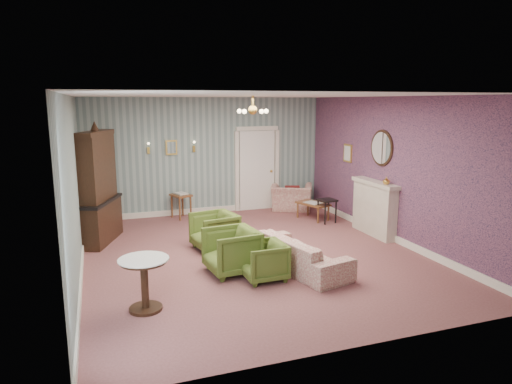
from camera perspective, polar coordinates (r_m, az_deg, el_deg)
name	(u,v)px	position (r m, az deg, el deg)	size (l,w,h in m)	color
floor	(253,255)	(8.62, -0.38, -7.77)	(7.00, 7.00, 0.00)	brown
ceiling	(253,96)	(8.15, -0.40, 11.89)	(7.00, 7.00, 0.00)	white
wall_back	(208,156)	(11.60, -6.03, 4.45)	(6.00, 6.00, 0.00)	slate
wall_front	(357,227)	(5.15, 12.39, -4.29)	(6.00, 6.00, 0.00)	slate
wall_left	(74,188)	(7.83, -21.63, 0.47)	(7.00, 7.00, 0.00)	slate
wall_right	(394,170)	(9.65, 16.73, 2.67)	(7.00, 7.00, 0.00)	slate
wall_right_floral	(393,170)	(9.64, 16.66, 2.67)	(7.00, 7.00, 0.00)	#A7536A
door	(257,169)	(11.97, 0.12, 2.93)	(1.12, 0.12, 2.16)	white
olive_chair_a	(263,259)	(7.38, 0.92, -8.32)	(0.66, 0.62, 0.68)	#4A5F21
olive_chair_b	(232,249)	(7.64, -3.06, -7.06)	(0.80, 0.75, 0.82)	#4A5F21
olive_chair_c	(214,229)	(8.85, -5.19, -4.64)	(0.76, 0.72, 0.79)	#4A5F21
sofa_chintz	(300,247)	(7.83, 5.54, -6.88)	(1.94, 0.57, 0.76)	#943B3E
wingback_chair	(292,193)	(12.01, 4.44, -0.12)	(1.03, 0.67, 0.90)	#943B3E
dresser	(98,184)	(9.64, -19.08, 0.94)	(0.49, 1.42, 2.37)	black
fireplace	(374,208)	(10.05, 14.47, -1.93)	(0.30, 1.40, 1.16)	beige
mantel_vase	(386,181)	(9.59, 15.88, 1.36)	(0.15, 0.15, 0.15)	gold
oval_mirror	(381,148)	(9.90, 15.32, 5.29)	(0.04, 0.76, 0.84)	white
framed_print	(348,153)	(11.06, 11.33, 4.75)	(0.04, 0.34, 0.42)	gold
coffee_table	(313,211)	(11.16, 7.07, -2.34)	(0.45, 0.80, 0.41)	brown
side_table_black	(327,211)	(10.87, 8.78, -2.35)	(0.37, 0.37, 0.56)	black
pedestal_table	(145,284)	(6.51, -13.66, -11.06)	(0.68, 0.68, 0.74)	black
nesting_table	(181,205)	(11.30, -9.27, -1.62)	(0.39, 0.49, 0.65)	brown
gilt_mirror_back	(172,148)	(11.36, -10.45, 5.45)	(0.28, 0.06, 0.36)	gold
sconce_left	(148,148)	(11.27, -13.21, 5.30)	(0.16, 0.12, 0.30)	gold
sconce_right	(194,147)	(11.44, -7.70, 5.57)	(0.16, 0.12, 0.30)	gold
chandelier	(253,111)	(8.15, -0.40, 9.99)	(0.56, 0.56, 0.36)	gold
burgundy_cushion	(292,193)	(11.85, 4.51, -0.13)	(0.38, 0.10, 0.38)	maroon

